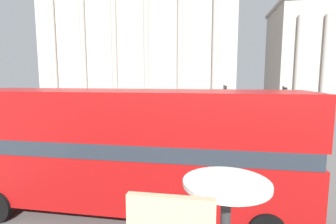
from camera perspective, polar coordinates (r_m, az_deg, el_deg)
The scene contains 10 objects.
double_decker_bus at distance 8.63m, azimuth -7.87°, elevation -7.38°, with size 10.82×2.73×4.08m.
cafe_dining_table at distance 1.97m, azimuth 12.47°, elevation -19.77°, with size 0.60×0.60×0.73m.
plaza_building_left at distance 50.52m, azimuth -6.20°, elevation 15.54°, with size 34.95×12.25×23.17m.
traffic_light_near at distance 13.50m, azimuth 3.62°, elevation -1.22°, with size 0.42×0.24×3.72m.
traffic_light_mid at distance 22.64m, azimuth 23.81°, elevation 1.83°, with size 0.42×0.24×3.82m.
traffic_light_far at distance 27.05m, azimuth 12.19°, elevation 3.06°, with size 0.42×0.24×3.77m.
pedestrian_red at distance 30.64m, azimuth 15.65°, elevation 0.79°, with size 0.32×0.32×1.81m.
pedestrian_white at distance 12.84m, azimuth -0.88°, elevation -7.96°, with size 0.32×0.32×1.82m.
pedestrian_blue at distance 33.82m, azimuth 4.34°, elevation 1.43°, with size 0.32×0.32×1.61m.
pedestrian_black at distance 19.15m, azimuth 3.94°, elevation -2.97°, with size 0.32×0.32×1.74m.
Camera 1 is at (0.78, -2.10, 4.48)m, focal length 28.00 mm.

